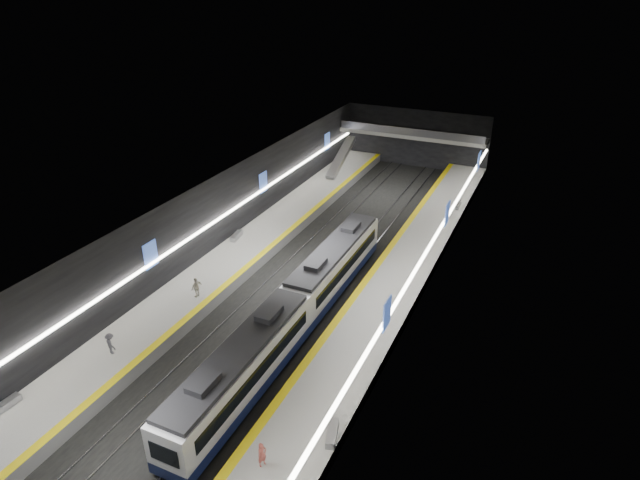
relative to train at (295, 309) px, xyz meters
The scene contains 25 objects.
ground 7.76m from the train, 109.63° to the left, with size 70.00×70.00×0.00m, color black.
ceiling 9.44m from the train, 109.63° to the left, with size 20.00×70.00×0.04m, color beige.
wall_left 14.44m from the train, 150.72° to the left, with size 0.04×70.00×8.00m, color black.
wall_right 10.42m from the train, 43.06° to the left, with size 0.04×70.00×8.00m, color black.
wall_back 42.12m from the train, 93.41° to the left, with size 20.00×0.04×8.00m, color black.
platform_left 12.33m from the train, 144.97° to the left, with size 5.00×70.00×1.00m, color slate.
tile_surface_left 12.27m from the train, 144.97° to the left, with size 5.00×70.00×0.02m, color #9D9D98.
tactile_strip_left 10.55m from the train, 138.05° to the left, with size 0.60×70.00×0.02m, color yellow.
platform_right 8.78m from the train, 54.50° to the left, with size 5.00×70.00×1.00m, color slate.
tile_surface_right 8.69m from the train, 54.50° to the left, with size 5.00×70.00×0.02m, color #9D9D98.
tactile_strip_right 7.64m from the train, 68.23° to the left, with size 0.60×70.00×0.02m, color yellow.
rails 7.74m from the train, 109.63° to the left, with size 6.52×70.00×0.12m.
train is the anchor object (origin of this frame).
ad_posters 8.70m from the train, 107.33° to the left, with size 19.94×53.50×2.20m.
cove_light_left 14.25m from the train, 150.32° to the left, with size 0.25×68.60×0.12m, color white.
cove_light_right 10.25m from the train, 43.84° to the left, with size 0.25×68.60×0.12m, color white.
mezzanine_bridge 40.12m from the train, 93.58° to the left, with size 20.00×3.00×1.50m.
escalator 34.50m from the train, 106.85° to the left, with size 1.20×8.00×0.60m, color #99999E.
bench_left_near 19.47m from the train, 128.10° to the right, with size 0.52×1.87×0.46m, color #99999E.
bench_left_far 15.63m from the train, 138.97° to the left, with size 0.54×1.96×0.48m, color #99999E.
bench_right_near 11.51m from the train, 52.39° to the right, with size 0.56×2.00×0.49m, color #99999E.
bench_right_far 28.10m from the train, 76.41° to the left, with size 0.55×1.97×0.48m, color #99999E.
passenger_right_a 13.21m from the train, 70.64° to the right, with size 0.56×0.37×1.53m, color #BD5246.
passenger_left_a 8.87m from the train, behind, with size 1.04×0.43×1.78m, color silver.
passenger_left_b 13.14m from the train, 139.07° to the right, with size 1.04×0.60×1.61m, color #404148.
Camera 1 is at (18.11, -36.59, 24.87)m, focal length 30.00 mm.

